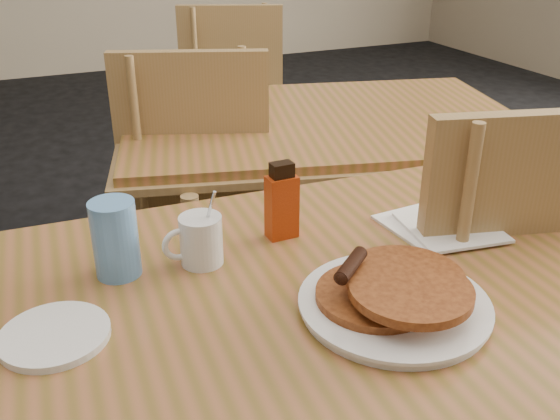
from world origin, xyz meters
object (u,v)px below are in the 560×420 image
(neighbor_table, at_px, (323,129))
(chair_main_far, at_px, (206,197))
(blue_tumbler, at_px, (115,239))
(chair_neighbor_far, at_px, (240,104))
(chair_neighbor_near, at_px, (481,271))
(syrup_bottle, at_px, (282,203))
(coffee_mug, at_px, (200,239))
(pancake_plate, at_px, (395,297))
(main_table, at_px, (325,305))

(neighbor_table, distance_m, chair_main_far, 0.44)
(blue_tumbler, bearing_deg, chair_main_far, 60.52)
(chair_main_far, bearing_deg, neighbor_table, 31.94)
(chair_main_far, distance_m, chair_neighbor_far, 0.96)
(chair_neighbor_near, relative_size, syrup_bottle, 6.44)
(coffee_mug, distance_m, syrup_bottle, 0.18)
(chair_neighbor_far, distance_m, syrup_bottle, 1.53)
(chair_neighbor_near, height_order, syrup_bottle, chair_neighbor_near)
(coffee_mug, bearing_deg, syrup_bottle, 2.30)
(chair_neighbor_near, bearing_deg, chair_neighbor_far, 105.55)
(pancake_plate, relative_size, coffee_mug, 2.13)
(chair_main_far, bearing_deg, syrup_bottle, -71.22)
(chair_neighbor_near, distance_m, syrup_bottle, 0.52)
(pancake_plate, bearing_deg, main_table, 121.04)
(main_table, bearing_deg, coffee_mug, 137.95)
(chair_neighbor_far, bearing_deg, pancake_plate, -80.26)
(chair_neighbor_far, relative_size, pancake_plate, 3.18)
(syrup_bottle, bearing_deg, chair_neighbor_near, -10.22)
(neighbor_table, xyz_separation_m, blue_tumbler, (-0.75, -0.68, 0.11))
(pancake_plate, bearing_deg, blue_tumbler, 143.06)
(pancake_plate, xyz_separation_m, blue_tumbler, (-0.38, 0.29, 0.04))
(main_table, bearing_deg, chair_main_far, 88.48)
(neighbor_table, height_order, blue_tumbler, blue_tumbler)
(blue_tumbler, bearing_deg, main_table, -29.39)
(main_table, bearing_deg, chair_neighbor_near, 15.01)
(coffee_mug, bearing_deg, main_table, -51.03)
(chair_neighbor_near, xyz_separation_m, coffee_mug, (-0.64, 0.03, 0.20))
(neighbor_table, relative_size, pancake_plate, 4.65)
(chair_neighbor_near, bearing_deg, main_table, -150.16)
(main_table, height_order, blue_tumbler, blue_tumbler)
(chair_main_far, distance_m, coffee_mug, 0.68)
(pancake_plate, xyz_separation_m, syrup_bottle, (-0.06, 0.30, 0.05))
(chair_neighbor_far, height_order, coffee_mug, chair_neighbor_far)
(neighbor_table, height_order, chair_neighbor_near, chair_neighbor_near)
(main_table, bearing_deg, syrup_bottle, 89.47)
(main_table, xyz_separation_m, blue_tumbler, (-0.32, 0.18, 0.11))
(pancake_plate, height_order, coffee_mug, coffee_mug)
(chair_neighbor_far, bearing_deg, chair_main_far, -94.23)
(blue_tumbler, bearing_deg, syrup_bottle, 2.42)
(chair_main_far, distance_m, syrup_bottle, 0.63)
(chair_main_far, distance_m, pancake_plate, 0.90)
(neighbor_table, distance_m, chair_neighbor_far, 0.79)
(main_table, height_order, syrup_bottle, syrup_bottle)
(main_table, relative_size, chair_main_far, 1.34)
(chair_neighbor_far, relative_size, chair_neighbor_near, 0.98)
(chair_neighbor_near, bearing_deg, pancake_plate, -134.75)
(main_table, distance_m, chair_neighbor_near, 0.49)
(neighbor_table, xyz_separation_m, syrup_bottle, (-0.43, -0.67, 0.11))
(syrup_bottle, distance_m, blue_tumbler, 0.32)
(coffee_mug, height_order, syrup_bottle, syrup_bottle)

